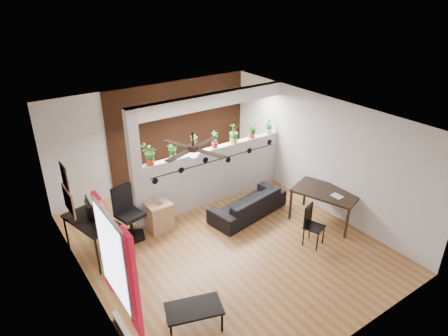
# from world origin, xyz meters

# --- Properties ---
(room_shell) EXTENTS (6.30, 7.10, 2.90)m
(room_shell) POSITION_xyz_m (0.00, 0.00, 1.30)
(room_shell) COLOR brown
(room_shell) RESTS_ON ground
(partition_wall) EXTENTS (3.60, 0.18, 1.35)m
(partition_wall) POSITION_xyz_m (0.80, 1.50, 0.68)
(partition_wall) COLOR #BCBCC1
(partition_wall) RESTS_ON ground
(ceiling_header) EXTENTS (3.60, 0.18, 0.30)m
(ceiling_header) POSITION_xyz_m (0.80, 1.50, 2.45)
(ceiling_header) COLOR white
(ceiling_header) RESTS_ON room_shell
(pier_column) EXTENTS (0.22, 0.20, 2.60)m
(pier_column) POSITION_xyz_m (-1.11, 1.50, 1.30)
(pier_column) COLOR #BCBCC1
(pier_column) RESTS_ON ground
(brick_panel) EXTENTS (3.90, 0.05, 2.60)m
(brick_panel) POSITION_xyz_m (0.80, 2.97, 1.30)
(brick_panel) COLOR #A95831
(brick_panel) RESTS_ON ground
(vine_decal) EXTENTS (3.31, 0.01, 0.30)m
(vine_decal) POSITION_xyz_m (0.80, 1.40, 1.08)
(vine_decal) COLOR black
(vine_decal) RESTS_ON partition_wall
(window_assembly) EXTENTS (0.09, 1.30, 1.55)m
(window_assembly) POSITION_xyz_m (-2.56, -1.20, 1.51)
(window_assembly) COLOR white
(window_assembly) RESTS_ON room_shell
(corkboard) EXTENTS (0.03, 0.60, 0.45)m
(corkboard) POSITION_xyz_m (-2.58, 0.95, 1.35)
(corkboard) COLOR brown
(corkboard) RESTS_ON room_shell
(framed_art) EXTENTS (0.03, 0.34, 0.44)m
(framed_art) POSITION_xyz_m (-2.58, 0.90, 1.85)
(framed_art) COLOR #8C7259
(framed_art) RESTS_ON room_shell
(ceiling_fan) EXTENTS (1.19, 1.19, 0.43)m
(ceiling_fan) POSITION_xyz_m (-0.80, -0.30, 2.31)
(ceiling_fan) COLOR black
(ceiling_fan) RESTS_ON room_shell
(potted_plant_0) EXTENTS (0.30, 0.29, 0.45)m
(potted_plant_0) POSITION_xyz_m (-0.78, 1.50, 1.59)
(potted_plant_0) COLOR red
(potted_plant_0) RESTS_ON partition_wall
(potted_plant_1) EXTENTS (0.22, 0.19, 0.38)m
(potted_plant_1) POSITION_xyz_m (-0.25, 1.50, 1.55)
(potted_plant_1) COLOR silver
(potted_plant_1) RESTS_ON partition_wall
(potted_plant_2) EXTENTS (0.27, 0.27, 0.42)m
(potted_plant_2) POSITION_xyz_m (0.27, 1.50, 1.57)
(potted_plant_2) COLOR #328430
(potted_plant_2) RESTS_ON partition_wall
(potted_plant_3) EXTENTS (0.22, 0.19, 0.39)m
(potted_plant_3) POSITION_xyz_m (0.80, 1.50, 1.56)
(potted_plant_3) COLOR red
(potted_plant_3) RESTS_ON partition_wall
(potted_plant_4) EXTENTS (0.27, 0.30, 0.46)m
(potted_plant_4) POSITION_xyz_m (1.33, 1.50, 1.59)
(potted_plant_4) COLOR #E2B84F
(potted_plant_4) RESTS_ON partition_wall
(potted_plant_5) EXTENTS (0.26, 0.26, 0.41)m
(potted_plant_5) POSITION_xyz_m (1.85, 1.50, 1.57)
(potted_plant_5) COLOR #DE471A
(potted_plant_5) RESTS_ON partition_wall
(potted_plant_6) EXTENTS (0.24, 0.24, 0.38)m
(potted_plant_6) POSITION_xyz_m (2.38, 1.50, 1.55)
(potted_plant_6) COLOR silver
(potted_plant_6) RESTS_ON partition_wall
(sofa) EXTENTS (1.86, 0.98, 0.52)m
(sofa) POSITION_xyz_m (1.04, 0.54, 0.26)
(sofa) COLOR black
(sofa) RESTS_ON ground
(cube_shelf) EXTENTS (0.50, 0.45, 0.61)m
(cube_shelf) POSITION_xyz_m (-0.83, 1.16, 0.31)
(cube_shelf) COLOR #A98059
(cube_shelf) RESTS_ON ground
(cup) EXTENTS (0.15, 0.15, 0.10)m
(cup) POSITION_xyz_m (-0.78, 1.16, 0.67)
(cup) COLOR gray
(cup) RESTS_ON cube_shelf
(computer_desk) EXTENTS (0.85, 1.23, 0.81)m
(computer_desk) POSITION_xyz_m (-2.25, 1.03, 0.73)
(computer_desk) COLOR black
(computer_desk) RESTS_ON ground
(monitor) EXTENTS (0.31, 0.08, 0.17)m
(monitor) POSITION_xyz_m (-2.25, 1.18, 0.90)
(monitor) COLOR black
(monitor) RESTS_ON computer_desk
(office_chair) EXTENTS (0.58, 0.58, 1.12)m
(office_chair) POSITION_xyz_m (-1.47, 1.23, 0.49)
(office_chair) COLOR black
(office_chair) RESTS_ON ground
(dining_table) EXTENTS (1.22, 1.53, 0.73)m
(dining_table) POSITION_xyz_m (2.25, -0.59, 0.65)
(dining_table) COLOR black
(dining_table) RESTS_ON ground
(book) EXTENTS (0.18, 0.24, 0.02)m
(book) POSITION_xyz_m (2.15, -0.89, 0.74)
(book) COLOR gray
(book) RESTS_ON dining_table
(folding_chair) EXTENTS (0.44, 0.44, 0.86)m
(folding_chair) POSITION_xyz_m (1.39, -1.01, 0.51)
(folding_chair) COLOR black
(folding_chair) RESTS_ON ground
(coffee_table) EXTENTS (0.95, 0.71, 0.39)m
(coffee_table) POSITION_xyz_m (-1.60, -1.53, 0.35)
(coffee_table) COLOR black
(coffee_table) RESTS_ON ground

